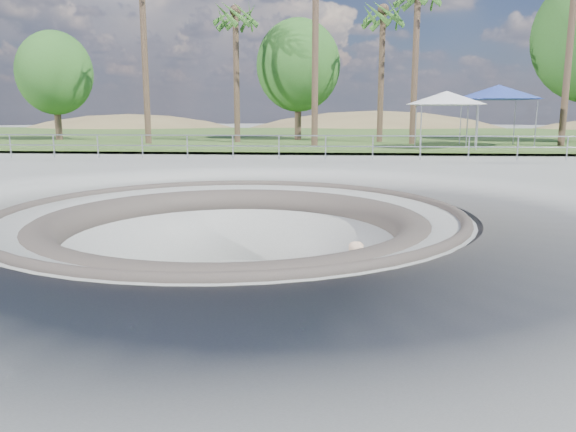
# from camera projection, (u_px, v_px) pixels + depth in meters

# --- Properties ---
(ground) EXTENTS (180.00, 180.00, 0.00)m
(ground) POSITION_uv_depth(u_px,v_px,m) (232.00, 213.00, 12.44)
(ground) COLOR #9C9C97
(ground) RESTS_ON ground
(skate_bowl) EXTENTS (14.00, 14.00, 4.10)m
(skate_bowl) POSITION_uv_depth(u_px,v_px,m) (233.00, 291.00, 12.78)
(skate_bowl) COLOR #9C9C97
(skate_bowl) RESTS_ON ground
(grass_strip) EXTENTS (180.00, 36.00, 0.12)m
(grass_strip) POSITION_uv_depth(u_px,v_px,m) (303.00, 135.00, 45.72)
(grass_strip) COLOR #3E5D25
(grass_strip) RESTS_ON ground
(distant_hills) EXTENTS (103.20, 45.00, 28.60)m
(distant_hills) POSITION_uv_depth(u_px,v_px,m) (341.00, 186.00, 69.51)
(distant_hills) COLOR brown
(distant_hills) RESTS_ON ground
(safety_railing) EXTENTS (25.00, 0.06, 1.03)m
(safety_railing) POSITION_uv_depth(u_px,v_px,m) (279.00, 147.00, 24.07)
(safety_railing) COLOR gray
(safety_railing) RESTS_ON ground
(skateboard) EXTENTS (0.93, 0.48, 0.09)m
(skateboard) POSITION_uv_depth(u_px,v_px,m) (356.00, 327.00, 10.67)
(skateboard) COLOR #9D683E
(skateboard) RESTS_ON ground
(skater) EXTENTS (0.46, 0.65, 1.67)m
(skater) POSITION_uv_depth(u_px,v_px,m) (357.00, 284.00, 10.51)
(skater) COLOR beige
(skater) RESTS_ON skateboard
(canopy_white) EXTENTS (5.80, 5.80, 2.93)m
(canopy_white) POSITION_uv_depth(u_px,v_px,m) (446.00, 98.00, 28.97)
(canopy_white) COLOR gray
(canopy_white) RESTS_ON ground
(canopy_blue) EXTENTS (6.61, 6.61, 3.34)m
(canopy_blue) POSITION_uv_depth(u_px,v_px,m) (498.00, 92.00, 30.87)
(canopy_blue) COLOR gray
(canopy_blue) RESTS_ON ground
(palm_b) EXTENTS (2.60, 2.60, 8.73)m
(palm_b) POSITION_uv_depth(u_px,v_px,m) (235.00, 19.00, 33.62)
(palm_b) COLOR brown
(palm_b) RESTS_ON ground
(palm_d) EXTENTS (2.60, 2.60, 8.87)m
(palm_d) POSITION_uv_depth(u_px,v_px,m) (383.00, 18.00, 34.10)
(palm_d) COLOR brown
(palm_d) RESTS_ON ground
(bushy_tree_left) EXTENTS (5.00, 4.55, 7.21)m
(bushy_tree_left) POSITION_uv_depth(u_px,v_px,m) (55.00, 73.00, 36.99)
(bushy_tree_left) COLOR brown
(bushy_tree_left) RESTS_ON ground
(bushy_tree_mid) EXTENTS (5.56, 5.05, 8.02)m
(bushy_tree_mid) POSITION_uv_depth(u_px,v_px,m) (298.00, 66.00, 37.09)
(bushy_tree_mid) COLOR brown
(bushy_tree_mid) RESTS_ON ground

